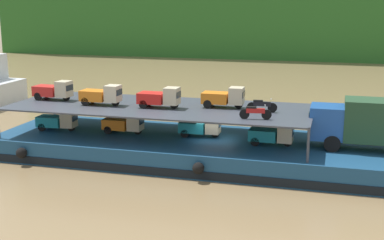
# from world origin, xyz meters

# --- Properties ---
(ground_plane) EXTENTS (400.00, 400.00, 0.00)m
(ground_plane) POSITION_xyz_m (0.00, 0.00, 0.00)
(ground_plane) COLOR olive
(cargo_barge) EXTENTS (29.26, 8.64, 1.50)m
(cargo_barge) POSITION_xyz_m (0.00, -0.02, 0.75)
(cargo_barge) COLOR navy
(cargo_barge) RESTS_ON ground
(covered_lorry) EXTENTS (7.86, 2.30, 3.10)m
(covered_lorry) POSITION_xyz_m (9.65, 0.05, 3.19)
(covered_lorry) COLOR #1E4C99
(covered_lorry) RESTS_ON cargo_barge
(cargo_rack) EXTENTS (20.06, 7.28, 2.00)m
(cargo_rack) POSITION_xyz_m (-3.80, 0.00, 3.44)
(cargo_rack) COLOR #383D47
(cargo_rack) RESTS_ON cargo_barge
(mini_truck_lower_stern) EXTENTS (2.79, 1.28, 1.38)m
(mini_truck_lower_stern) POSITION_xyz_m (-11.14, -0.51, 2.19)
(mini_truck_lower_stern) COLOR teal
(mini_truck_lower_stern) RESTS_ON cargo_barge
(mini_truck_lower_aft) EXTENTS (2.76, 1.23, 1.38)m
(mini_truck_lower_aft) POSITION_xyz_m (-6.34, -0.10, 2.19)
(mini_truck_lower_aft) COLOR orange
(mini_truck_lower_aft) RESTS_ON cargo_barge
(mini_truck_lower_mid) EXTENTS (2.77, 1.26, 1.38)m
(mini_truck_lower_mid) POSITION_xyz_m (-1.08, 0.47, 2.19)
(mini_truck_lower_mid) COLOR teal
(mini_truck_lower_mid) RESTS_ON cargo_barge
(mini_truck_lower_fore) EXTENTS (2.77, 1.26, 1.38)m
(mini_truck_lower_fore) POSITION_xyz_m (3.77, -0.44, 2.19)
(mini_truck_lower_fore) COLOR teal
(mini_truck_lower_fore) RESTS_ON cargo_barge
(mini_truck_upper_stern) EXTENTS (2.79, 1.30, 1.38)m
(mini_truck_upper_stern) POSITION_xyz_m (-11.74, 0.20, 4.19)
(mini_truck_upper_stern) COLOR red
(mini_truck_upper_stern) RESTS_ON cargo_rack
(mini_truck_upper_mid) EXTENTS (2.76, 1.24, 1.38)m
(mini_truck_upper_mid) POSITION_xyz_m (-7.68, -0.63, 4.19)
(mini_truck_upper_mid) COLOR orange
(mini_truck_upper_mid) RESTS_ON cargo_rack
(mini_truck_upper_fore) EXTENTS (2.76, 1.23, 1.38)m
(mini_truck_upper_fore) POSITION_xyz_m (-3.61, -0.46, 4.19)
(mini_truck_upper_fore) COLOR red
(mini_truck_upper_fore) RESTS_ON cargo_rack
(mini_truck_upper_bow) EXTENTS (2.74, 1.20, 1.38)m
(mini_truck_upper_bow) POSITION_xyz_m (0.41, 0.72, 4.19)
(mini_truck_upper_bow) COLOR orange
(mini_truck_upper_bow) RESTS_ON cargo_rack
(motorcycle_upper_port) EXTENTS (1.89, 0.55, 0.87)m
(motorcycle_upper_port) POSITION_xyz_m (2.93, -2.19, 3.93)
(motorcycle_upper_port) COLOR black
(motorcycle_upper_port) RESTS_ON cargo_rack
(motorcycle_upper_centre) EXTENTS (1.90, 0.55, 0.87)m
(motorcycle_upper_centre) POSITION_xyz_m (3.01, -0.00, 3.93)
(motorcycle_upper_centre) COLOR black
(motorcycle_upper_centre) RESTS_ON cargo_rack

